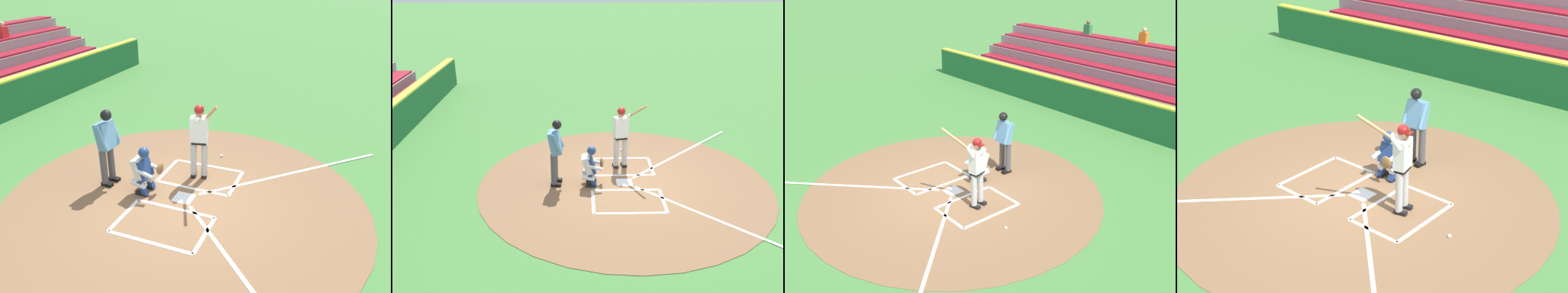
% 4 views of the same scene
% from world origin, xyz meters
% --- Properties ---
extents(ground_plane, '(120.00, 120.00, 0.00)m').
position_xyz_m(ground_plane, '(0.00, 0.00, 0.00)').
color(ground_plane, '#427A38').
extents(dirt_circle, '(8.00, 8.00, 0.01)m').
position_xyz_m(dirt_circle, '(0.00, 0.00, 0.01)').
color(dirt_circle, brown).
rests_on(dirt_circle, ground).
extents(home_plate_and_chalk, '(7.93, 4.91, 0.01)m').
position_xyz_m(home_plate_and_chalk, '(0.00, 0.88, 0.01)').
color(home_plate_and_chalk, white).
rests_on(home_plate_and_chalk, dirt_circle).
extents(batter, '(0.84, 0.88, 2.13)m').
position_xyz_m(batter, '(-1.01, -0.02, 1.10)').
color(batter, '#BCBCBC').
rests_on(batter, ground).
extents(catcher, '(0.59, 0.62, 1.13)m').
position_xyz_m(catcher, '(0.05, -0.93, 0.59)').
color(catcher, black).
rests_on(catcher, ground).
extents(plate_umpire, '(0.60, 0.44, 1.86)m').
position_xyz_m(plate_umpire, '(0.03, -1.88, 1.08)').
color(plate_umpire, '#4C4C51').
rests_on(plate_umpire, ground).
extents(baseball, '(0.07, 0.07, 0.07)m').
position_xyz_m(baseball, '(-2.28, 0.13, 0.04)').
color(baseball, white).
rests_on(baseball, ground).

